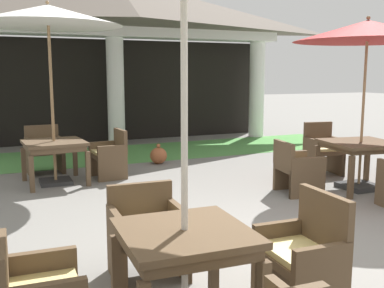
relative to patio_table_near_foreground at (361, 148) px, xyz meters
The scene contains 15 objects.
ground_plane 3.02m from the patio_table_near_foreground, 144.89° to the right, with size 60.00×60.00×0.00m, color gray.
background_pavilion 6.87m from the patio_table_near_foreground, 112.18° to the left, with size 9.38×3.07×4.10m.
lawn_strip 5.19m from the patio_table_near_foreground, 117.94° to the left, with size 11.18×2.34×0.01m, color #519347.
patio_table_near_foreground is the anchor object (origin of this frame).
patio_umbrella_near_foreground 1.74m from the patio_table_near_foreground, 90.00° to the left, with size 2.21×2.21×2.65m.
patio_chair_near_foreground_north 1.12m from the patio_table_near_foreground, 81.34° to the left, with size 0.64×0.60×0.93m.
patio_chair_near_foreground_west 1.13m from the patio_table_near_foreground, behind, with size 0.64×0.69×0.80m.
patio_table_mid_left 4.90m from the patio_table_near_foreground, 152.36° to the left, with size 1.00×1.00×0.71m.
patio_umbrella_mid_left 5.30m from the patio_table_near_foreground, 152.36° to the left, with size 2.33×2.33×2.92m.
patio_chair_mid_left_north 5.46m from the patio_table_near_foreground, 143.98° to the left, with size 0.66×0.60×0.86m.
patio_chair_mid_left_east 4.15m from the patio_table_near_foreground, 145.48° to the left, with size 0.57×0.62×0.84m.
patio_table_mid_right 4.81m from the patio_table_near_foreground, 147.40° to the right, with size 0.90×0.90×0.75m.
patio_chair_mid_right_north 4.34m from the patio_table_near_foreground, 157.98° to the right, with size 0.65×0.58×0.80m.
patio_chair_mid_right_east 4.06m from the patio_table_near_foreground, 139.48° to the right, with size 0.52×0.64×0.90m.
terracotta_urn 3.89m from the patio_table_near_foreground, 125.32° to the left, with size 0.34×0.34×0.41m.
Camera 1 is at (-2.77, -3.62, 1.80)m, focal length 42.28 mm.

